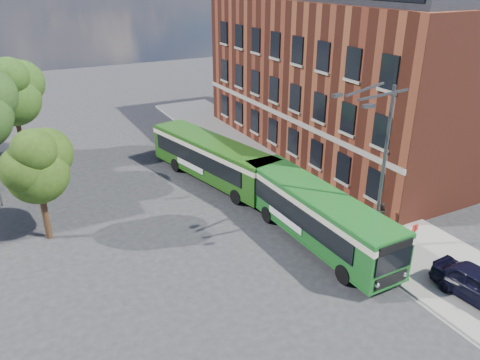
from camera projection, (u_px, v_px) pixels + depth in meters
ground at (272, 255)px, 24.93m from camera, size 120.00×120.00×0.00m
pavement at (298, 177)px, 34.34m from camera, size 6.00×48.00×0.15m
kerb_line at (262, 186)px, 33.08m from camera, size 0.12×48.00×0.01m
brick_office at (346, 65)px, 37.72m from camera, size 12.10×26.00×14.20m
street_lamp at (378, 169)px, 23.40m from camera, size 2.96×2.38×9.00m
bus_stop_sign at (413, 242)px, 23.27m from camera, size 0.35×0.08×2.52m
bus_front at (315, 211)px, 25.67m from camera, size 2.87×11.82×3.02m
bus_rear at (213, 156)px, 33.28m from camera, size 5.09×12.11×3.02m
pedestrian_a at (401, 256)px, 23.18m from camera, size 0.57×0.38×1.54m
pedestrian_b at (380, 215)px, 27.14m from camera, size 0.94×0.87×1.54m
tree_left at (37, 165)px, 24.78m from camera, size 3.92×3.73×6.62m
tree_right at (12, 91)px, 35.42m from camera, size 4.88×4.64×8.24m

